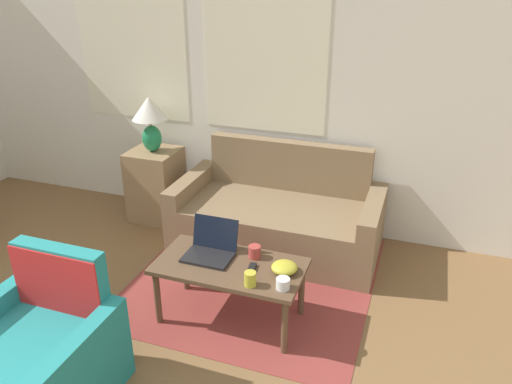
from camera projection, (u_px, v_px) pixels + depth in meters
name	position (u px, v px, depth m)	size (l,w,h in m)	color
wall_back	(206.00, 80.00, 4.51)	(6.15, 0.06, 2.60)	white
rug	(255.00, 278.00, 3.93)	(1.79, 1.86, 0.01)	brown
couch	(279.00, 217.00, 4.31)	(1.73, 0.85, 0.86)	#846B4C
armchair	(38.00, 359.00, 2.76)	(0.77, 0.76, 0.82)	teal
side_table	(156.00, 185.00, 4.76)	(0.44, 0.44, 0.68)	#937551
table_lamp	(150.00, 116.00, 4.48)	(0.32, 0.32, 0.51)	#1E8451
coffee_table	(230.00, 271.00, 3.34)	(0.99, 0.52, 0.44)	brown
laptop	(211.00, 248.00, 3.40)	(0.33, 0.29, 0.24)	black
cup_navy	(250.00, 279.00, 3.08)	(0.08, 0.08, 0.09)	gold
cup_yellow	(255.00, 252.00, 3.38)	(0.08, 0.08, 0.09)	#B23D38
cup_white	(283.00, 284.00, 3.05)	(0.09, 0.09, 0.07)	white
snack_bowl	(284.00, 268.00, 3.22)	(0.17, 0.17, 0.07)	gold
tv_remote	(251.00, 270.00, 3.24)	(0.06, 0.15, 0.02)	black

